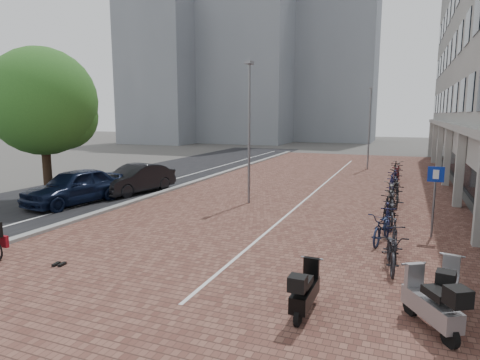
# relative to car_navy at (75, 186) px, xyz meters

# --- Properties ---
(ground) EXTENTS (140.00, 140.00, 0.00)m
(ground) POSITION_rel_car_navy_xyz_m (7.48, -4.24, -0.82)
(ground) COLOR #474442
(ground) RESTS_ON ground
(plaza_brick) EXTENTS (14.50, 42.00, 0.04)m
(plaza_brick) POSITION_rel_car_navy_xyz_m (9.48, 7.76, -0.81)
(plaza_brick) COLOR brown
(plaza_brick) RESTS_ON ground
(street_asphalt) EXTENTS (8.00, 50.00, 0.03)m
(street_asphalt) POSITION_rel_car_navy_xyz_m (-1.52, 7.76, -0.81)
(street_asphalt) COLOR black
(street_asphalt) RESTS_ON ground
(curb) EXTENTS (0.35, 42.00, 0.14)m
(curb) POSITION_rel_car_navy_xyz_m (2.38, 7.76, -0.75)
(curb) COLOR gray
(curb) RESTS_ON ground
(lane_line) EXTENTS (0.12, 44.00, 0.00)m
(lane_line) POSITION_rel_car_navy_xyz_m (0.48, 7.76, -0.80)
(lane_line) COLOR white
(lane_line) RESTS_ON street_asphalt
(parking_line) EXTENTS (0.10, 30.00, 0.00)m
(parking_line) POSITION_rel_car_navy_xyz_m (9.68, 7.76, -0.78)
(parking_line) COLOR white
(parking_line) RESTS_ON plaza_brick
(bg_towers) EXTENTS (33.00, 23.00, 32.00)m
(bg_towers) POSITION_rel_car_navy_xyz_m (-6.86, 44.69, 13.15)
(bg_towers) COLOR gray
(bg_towers) RESTS_ON ground
(car_navy) EXTENTS (2.69, 5.05, 1.64)m
(car_navy) POSITION_rel_car_navy_xyz_m (0.00, 0.00, 0.00)
(car_navy) COLOR black
(car_navy) RESTS_ON ground
(car_dark) EXTENTS (2.38, 4.75, 1.49)m
(car_dark) POSITION_rel_car_navy_xyz_m (0.98, 3.31, -0.07)
(car_dark) COLOR black
(car_dark) RESTS_ON ground
(shoes) EXTENTS (0.40, 0.35, 0.09)m
(shoes) POSITION_rel_car_navy_xyz_m (5.43, -6.42, -0.77)
(shoes) COLOR black
(shoes) RESTS_ON ground
(scooter_front) EXTENTS (0.78, 1.68, 1.11)m
(scooter_front) POSITION_rel_car_navy_xyz_m (14.98, -5.40, -0.26)
(scooter_front) COLOR #A2A1A6
(scooter_front) RESTS_ON ground
(scooter_mid) EXTENTS (0.51, 1.56, 1.07)m
(scooter_mid) POSITION_rel_car_navy_xyz_m (12.25, -6.59, -0.28)
(scooter_mid) COLOR black
(scooter_mid) RESTS_ON ground
(scooter_back) EXTENTS (1.34, 1.73, 1.17)m
(scooter_back) POSITION_rel_car_navy_xyz_m (14.62, -6.39, -0.23)
(scooter_back) COLOR #97969B
(scooter_back) RESTS_ON ground
(parking_sign) EXTENTS (0.50, 0.09, 2.41)m
(parking_sign) POSITION_rel_car_navy_xyz_m (14.98, 0.22, 0.80)
(parking_sign) COLOR slate
(parking_sign) RESTS_ON ground
(lamp_near) EXTENTS (0.12, 0.12, 6.34)m
(lamp_near) POSITION_rel_car_navy_xyz_m (7.41, 3.05, 2.35)
(lamp_near) COLOR slate
(lamp_near) RESTS_ON ground
(lamp_far) EXTENTS (0.12, 0.12, 6.00)m
(lamp_far) POSITION_rel_car_navy_xyz_m (11.47, 17.50, 2.18)
(lamp_far) COLOR slate
(lamp_far) RESTS_ON ground
(street_tree) EXTENTS (4.89, 4.89, 7.11)m
(street_tree) POSITION_rel_car_navy_xyz_m (-1.40, 0.07, 3.70)
(street_tree) COLOR #382619
(street_tree) RESTS_ON ground
(bike_row) EXTENTS (1.31, 20.42, 1.05)m
(bike_row) POSITION_rel_car_navy_xyz_m (13.63, 5.96, -0.30)
(bike_row) COLOR black
(bike_row) RESTS_ON ground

